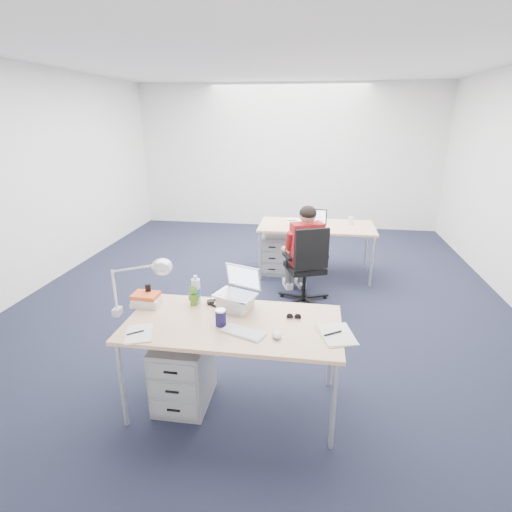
# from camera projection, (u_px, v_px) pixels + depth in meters

# --- Properties ---
(floor) EXTENTS (7.00, 7.00, 0.00)m
(floor) POSITION_uv_depth(u_px,v_px,m) (264.00, 295.00, 5.15)
(floor) COLOR black
(floor) RESTS_ON ground
(room) EXTENTS (6.02, 7.02, 2.80)m
(room) POSITION_uv_depth(u_px,v_px,m) (265.00, 159.00, 4.58)
(room) COLOR silver
(room) RESTS_ON ground
(desk_near) EXTENTS (1.60, 0.80, 0.73)m
(desk_near) POSITION_uv_depth(u_px,v_px,m) (233.00, 328.00, 2.98)
(desk_near) COLOR tan
(desk_near) RESTS_ON ground
(desk_far) EXTENTS (1.60, 0.80, 0.73)m
(desk_far) POSITION_uv_depth(u_px,v_px,m) (316.00, 228.00, 5.62)
(desk_far) COLOR tan
(desk_far) RESTS_ON ground
(office_chair) EXTENTS (0.80, 0.80, 0.98)m
(office_chair) POSITION_uv_depth(u_px,v_px,m) (305.00, 281.00, 4.87)
(office_chair) COLOR black
(office_chair) RESTS_ON ground
(seated_person) EXTENTS (0.53, 0.72, 1.19)m
(seated_person) POSITION_uv_depth(u_px,v_px,m) (303.00, 252.00, 4.92)
(seated_person) COLOR maroon
(seated_person) RESTS_ON ground
(drawer_pedestal_near) EXTENTS (0.40, 0.50, 0.55)m
(drawer_pedestal_near) POSITION_uv_depth(u_px,v_px,m) (184.00, 371.00, 3.15)
(drawer_pedestal_near) COLOR #979A9C
(drawer_pedestal_near) RESTS_ON ground
(drawer_pedestal_far) EXTENTS (0.40, 0.50, 0.55)m
(drawer_pedestal_far) POSITION_uv_depth(u_px,v_px,m) (274.00, 253.00, 5.87)
(drawer_pedestal_far) COLOR #979A9C
(drawer_pedestal_far) RESTS_ON ground
(silver_laptop) EXTENTS (0.37, 0.33, 0.33)m
(silver_laptop) POSITION_uv_depth(u_px,v_px,m) (235.00, 290.00, 3.12)
(silver_laptop) COLOR silver
(silver_laptop) RESTS_ON desk_near
(wireless_keyboard) EXTENTS (0.33, 0.23, 0.02)m
(wireless_keyboard) POSITION_uv_depth(u_px,v_px,m) (243.00, 332.00, 2.81)
(wireless_keyboard) COLOR white
(wireless_keyboard) RESTS_ON desk_near
(computer_mouse) EXTENTS (0.09, 0.12, 0.04)m
(computer_mouse) POSITION_uv_depth(u_px,v_px,m) (277.00, 334.00, 2.76)
(computer_mouse) COLOR white
(computer_mouse) RESTS_ON desk_near
(headphones) EXTENTS (0.21, 0.18, 0.03)m
(headphones) POSITION_uv_depth(u_px,v_px,m) (219.00, 302.00, 3.25)
(headphones) COLOR black
(headphones) RESTS_ON desk_near
(can_koozie) EXTENTS (0.08, 0.08, 0.13)m
(can_koozie) POSITION_uv_depth(u_px,v_px,m) (221.00, 317.00, 2.90)
(can_koozie) COLOR #1B1645
(can_koozie) RESTS_ON desk_near
(water_bottle) EXTENTS (0.08, 0.08, 0.24)m
(water_bottle) POSITION_uv_depth(u_px,v_px,m) (196.00, 289.00, 3.24)
(water_bottle) COLOR silver
(water_bottle) RESTS_ON desk_near
(bear_figurine) EXTENTS (0.10, 0.09, 0.16)m
(bear_figurine) POSITION_uv_depth(u_px,v_px,m) (194.00, 296.00, 3.21)
(bear_figurine) COLOR #36731E
(bear_figurine) RESTS_ON desk_near
(book_stack) EXTENTS (0.26, 0.23, 0.10)m
(book_stack) POSITION_uv_depth(u_px,v_px,m) (146.00, 299.00, 3.22)
(book_stack) COLOR silver
(book_stack) RESTS_ON desk_near
(cordless_phone) EXTENTS (0.05, 0.04, 0.16)m
(cordless_phone) POSITION_uv_depth(u_px,v_px,m) (149.00, 293.00, 3.26)
(cordless_phone) COLOR black
(cordless_phone) RESTS_ON desk_near
(papers_left) EXTENTS (0.26, 0.30, 0.01)m
(papers_left) POSITION_uv_depth(u_px,v_px,m) (138.00, 334.00, 2.80)
(papers_left) COLOR #D9BD7D
(papers_left) RESTS_ON desk_near
(papers_right) EXTENTS (0.29, 0.35, 0.01)m
(papers_right) POSITION_uv_depth(u_px,v_px,m) (336.00, 335.00, 2.79)
(papers_right) COLOR #D9BD7D
(papers_right) RESTS_ON desk_near
(sunglasses) EXTENTS (0.12, 0.06, 0.03)m
(sunglasses) POSITION_uv_depth(u_px,v_px,m) (294.00, 317.00, 3.02)
(sunglasses) COLOR black
(sunglasses) RESTS_ON desk_near
(desk_lamp) EXTENTS (0.47, 0.29, 0.50)m
(desk_lamp) POSITION_uv_depth(u_px,v_px,m) (133.00, 286.00, 2.97)
(desk_lamp) COLOR silver
(desk_lamp) RESTS_ON desk_near
(dark_laptop) EXTENTS (0.39, 0.38, 0.25)m
(dark_laptop) POSITION_uv_depth(u_px,v_px,m) (313.00, 218.00, 5.49)
(dark_laptop) COLOR black
(dark_laptop) RESTS_ON desk_far
(far_cup) EXTENTS (0.08, 0.08, 0.10)m
(far_cup) POSITION_uv_depth(u_px,v_px,m) (351.00, 221.00, 5.65)
(far_cup) COLOR white
(far_cup) RESTS_ON desk_far
(far_papers) EXTENTS (0.25, 0.34, 0.01)m
(far_papers) POSITION_uv_depth(u_px,v_px,m) (293.00, 221.00, 5.80)
(far_papers) COLOR white
(far_papers) RESTS_ON desk_far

